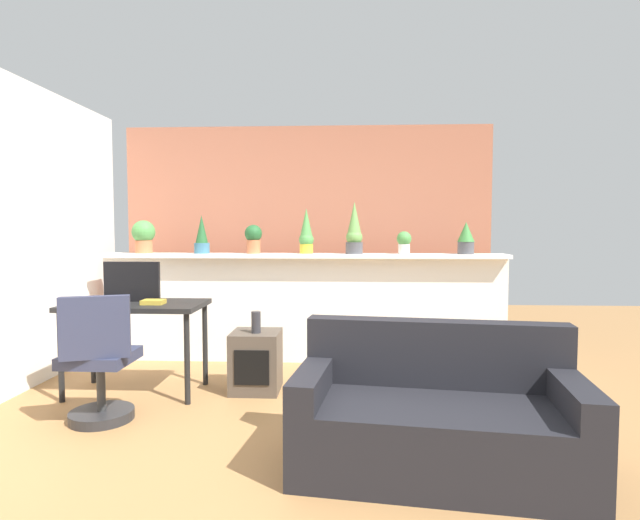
% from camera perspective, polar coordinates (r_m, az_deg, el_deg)
% --- Properties ---
extents(ground_plane, '(12.00, 12.00, 0.00)m').
position_cam_1_polar(ground_plane, '(3.42, -4.96, -19.82)').
color(ground_plane, '#9E7042').
extents(divider_wall, '(4.09, 0.16, 1.07)m').
position_cam_1_polar(divider_wall, '(5.19, -1.98, -5.59)').
color(divider_wall, white).
rests_on(divider_wall, ground).
extents(plant_shelf, '(4.09, 0.32, 0.04)m').
position_cam_1_polar(plant_shelf, '(5.10, -2.03, 0.49)').
color(plant_shelf, white).
rests_on(plant_shelf, divider_wall).
extents(brick_wall_behind, '(4.09, 0.10, 2.50)m').
position_cam_1_polar(brick_wall_behind, '(5.73, -1.48, 2.46)').
color(brick_wall_behind, '#AD664C').
rests_on(brick_wall_behind, ground).
extents(potted_plant_0, '(0.24, 0.24, 0.34)m').
position_cam_1_polar(potted_plant_0, '(5.51, -19.30, 2.65)').
color(potted_plant_0, '#C66B42').
rests_on(potted_plant_0, plant_shelf).
extents(potted_plant_1, '(0.16, 0.16, 0.39)m').
position_cam_1_polar(potted_plant_1, '(5.28, -13.21, 2.63)').
color(potted_plant_1, '#386B84').
rests_on(potted_plant_1, plant_shelf).
extents(potted_plant_2, '(0.18, 0.18, 0.29)m').
position_cam_1_polar(potted_plant_2, '(5.16, -7.53, 2.49)').
color(potted_plant_2, '#C66B42').
rests_on(potted_plant_2, plant_shelf).
extents(potted_plant_3, '(0.15, 0.15, 0.46)m').
position_cam_1_polar(potted_plant_3, '(5.12, -1.56, 3.05)').
color(potted_plant_3, gold).
rests_on(potted_plant_3, plant_shelf).
extents(potted_plant_4, '(0.17, 0.17, 0.52)m').
position_cam_1_polar(potted_plant_4, '(5.05, 3.89, 3.25)').
color(potted_plant_4, '#4C4C51').
rests_on(potted_plant_4, plant_shelf).
extents(potted_plant_5, '(0.15, 0.15, 0.23)m').
position_cam_1_polar(potted_plant_5, '(5.08, 9.47, 2.04)').
color(potted_plant_5, silver).
rests_on(potted_plant_5, plant_shelf).
extents(potted_plant_6, '(0.17, 0.17, 0.32)m').
position_cam_1_polar(potted_plant_6, '(5.21, 16.15, 2.44)').
color(potted_plant_6, '#4C4C51').
rests_on(potted_plant_6, plant_shelf).
extents(desk, '(1.10, 0.60, 0.75)m').
position_cam_1_polar(desk, '(4.43, -20.06, -5.65)').
color(desk, black).
rests_on(desk, ground).
extents(tv_monitor, '(0.47, 0.04, 0.33)m').
position_cam_1_polar(tv_monitor, '(4.49, -20.46, -2.30)').
color(tv_monitor, black).
rests_on(tv_monitor, desk).
extents(office_chair, '(0.50, 0.50, 0.91)m').
position_cam_1_polar(office_chair, '(3.90, -23.65, -11.13)').
color(office_chair, '#262628').
rests_on(office_chair, ground).
extents(side_cube_shelf, '(0.40, 0.41, 0.50)m').
position_cam_1_polar(side_cube_shelf, '(4.33, -7.24, -11.28)').
color(side_cube_shelf, '#4C4238').
rests_on(side_cube_shelf, ground).
extents(vase_on_shelf, '(0.08, 0.08, 0.18)m').
position_cam_1_polar(vase_on_shelf, '(4.21, -7.23, -6.98)').
color(vase_on_shelf, '#2D2D33').
rests_on(vase_on_shelf, side_cube_shelf).
extents(book_on_desk, '(0.17, 0.13, 0.04)m').
position_cam_1_polar(book_on_desk, '(4.29, -18.30, -4.52)').
color(book_on_desk, gold).
rests_on(book_on_desk, desk).
extents(couch, '(1.65, 0.96, 0.80)m').
position_cam_1_polar(couch, '(3.05, 13.00, -17.13)').
color(couch, black).
rests_on(couch, ground).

